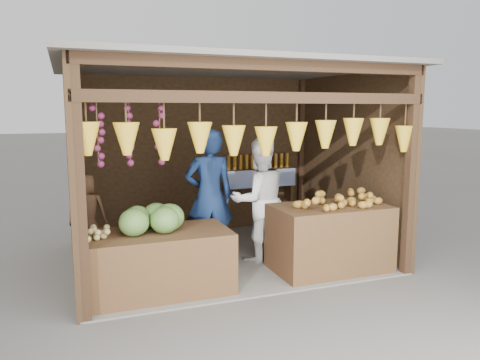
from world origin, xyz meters
name	(u,v)px	position (x,y,z in m)	size (l,w,h in m)	color
ground	(225,257)	(0.00, 0.00, 0.00)	(80.00, 80.00, 0.00)	#514F49
stall_structure	(223,140)	(-0.03, -0.04, 1.67)	(4.30, 3.30, 2.66)	slate
back_shelf	(259,180)	(1.05, 1.28, 0.87)	(1.25, 0.32, 1.32)	#382314
counter_left	(156,263)	(-1.15, -0.96, 0.36)	(1.67, 0.85, 0.71)	#4D3619
counter_right	(330,238)	(1.09, -0.98, 0.43)	(1.47, 0.85, 0.86)	#4A2C18
stool	(89,260)	(-1.83, 0.10, 0.14)	(0.30, 0.30, 0.28)	black
man_standing	(209,196)	(-0.25, -0.08, 0.91)	(0.66, 0.44, 1.82)	navy
woman_standing	(259,200)	(0.40, -0.27, 0.85)	(0.83, 0.64, 1.70)	white
vendor_seated	(87,212)	(-1.83, 0.10, 0.78)	(0.49, 0.32, 0.99)	#4F331F
melon_pile	(150,218)	(-1.20, -0.92, 0.87)	(1.00, 0.50, 0.32)	#1D5015
tanfruit_pile	(97,232)	(-1.77, -0.99, 0.78)	(0.34, 0.40, 0.13)	#A9904E
mango_pile	(338,198)	(1.17, -1.04, 0.97)	(1.40, 0.64, 0.22)	#D4511C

